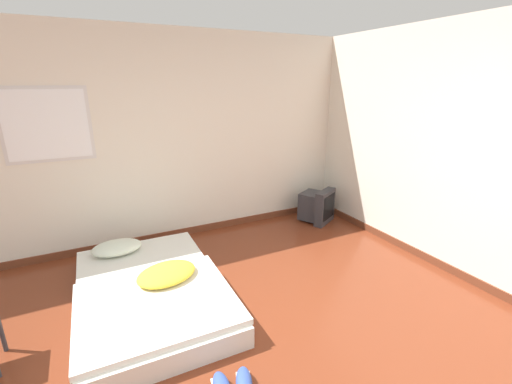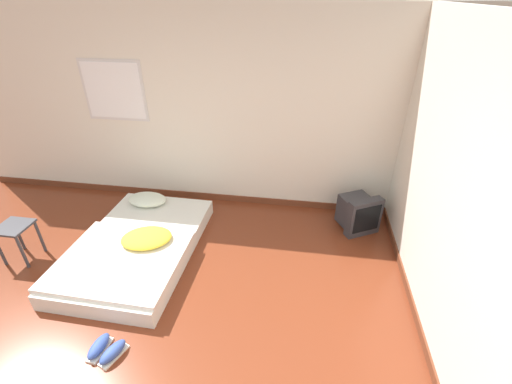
# 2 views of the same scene
# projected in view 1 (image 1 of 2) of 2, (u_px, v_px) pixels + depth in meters

# --- Properties ---
(wall_back) EXTENTS (7.24, 0.08, 2.60)m
(wall_back) POSITION_uv_depth(u_px,v_px,m) (169.00, 141.00, 4.26)
(wall_back) COLOR silver
(wall_back) RESTS_ON ground_plane
(mattress_bed) EXTENTS (1.29, 1.98, 0.33)m
(mattress_bed) POSITION_uv_depth(u_px,v_px,m) (150.00, 290.00, 3.20)
(mattress_bed) COLOR silver
(mattress_bed) RESTS_ON ground_plane
(crt_tv) EXTENTS (0.55, 0.56, 0.49)m
(crt_tv) POSITION_uv_depth(u_px,v_px,m) (317.00, 206.00, 5.05)
(crt_tv) COLOR #333338
(crt_tv) RESTS_ON ground_plane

